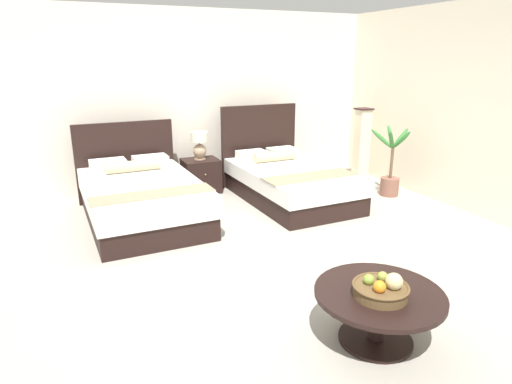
% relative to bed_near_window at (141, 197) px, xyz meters
% --- Properties ---
extents(ground_plane, '(9.73, 9.59, 0.02)m').
position_rel_bed_near_window_xyz_m(ground_plane, '(1.05, -1.64, -0.31)').
color(ground_plane, '#A69F93').
extents(wall_back, '(9.73, 0.12, 2.70)m').
position_rel_bed_near_window_xyz_m(wall_back, '(1.05, 1.35, 1.05)').
color(wall_back, silver).
rests_on(wall_back, ground).
extents(wall_side_right, '(0.12, 5.19, 2.70)m').
position_rel_bed_near_window_xyz_m(wall_side_right, '(4.12, -1.24, 1.05)').
color(wall_side_right, '#F1E4CA').
rests_on(wall_side_right, ground).
extents(bed_near_window, '(1.44, 2.14, 1.13)m').
position_rel_bed_near_window_xyz_m(bed_near_window, '(0.00, 0.00, 0.00)').
color(bed_near_window, black).
rests_on(bed_near_window, ground).
extents(bed_near_corner, '(1.35, 2.17, 1.28)m').
position_rel_bed_near_window_xyz_m(bed_near_corner, '(2.10, 0.02, -0.02)').
color(bed_near_corner, black).
rests_on(bed_near_corner, ground).
extents(nightstand, '(0.54, 0.48, 0.51)m').
position_rel_bed_near_window_xyz_m(nightstand, '(1.05, 0.87, -0.05)').
color(nightstand, black).
rests_on(nightstand, ground).
extents(table_lamp, '(0.26, 0.26, 0.42)m').
position_rel_bed_near_window_xyz_m(table_lamp, '(1.05, 0.89, 0.45)').
color(table_lamp, tan).
rests_on(table_lamp, nightstand).
extents(coffee_table, '(0.93, 0.93, 0.41)m').
position_rel_bed_near_window_xyz_m(coffee_table, '(1.13, -3.26, -0.00)').
color(coffee_table, black).
rests_on(coffee_table, ground).
extents(fruit_bowl, '(0.39, 0.39, 0.19)m').
position_rel_bed_near_window_xyz_m(fruit_bowl, '(1.09, -3.32, 0.17)').
color(fruit_bowl, brown).
rests_on(fruit_bowl, coffee_table).
extents(floor_lamp_corner, '(0.24, 0.24, 1.20)m').
position_rel_bed_near_window_xyz_m(floor_lamp_corner, '(3.72, 0.48, 0.30)').
color(floor_lamp_corner, '#341E1F').
rests_on(floor_lamp_corner, ground).
extents(potted_palm, '(0.56, 0.52, 1.05)m').
position_rel_bed_near_window_xyz_m(potted_palm, '(3.59, -0.44, 0.03)').
color(potted_palm, brown).
rests_on(potted_palm, ground).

